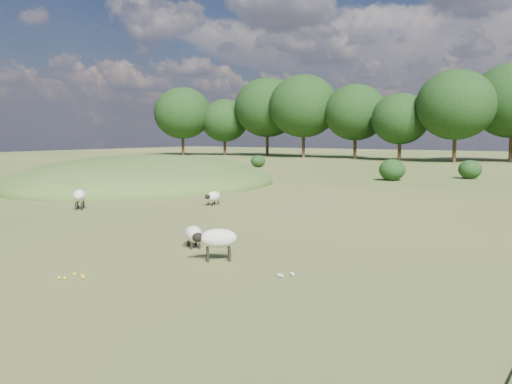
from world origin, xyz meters
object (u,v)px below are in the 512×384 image
sheep_4 (213,197)px  sheep_1 (80,196)px  sheep_3 (217,239)px  sheep_2 (194,234)px

sheep_4 → sheep_1: bearing=-48.0°
sheep_4 → sheep_3: bearing=32.6°
sheep_2 → sheep_4: 10.10m
sheep_1 → sheep_4: size_ratio=1.02×
sheep_3 → sheep_4: sheep_3 is taller
sheep_2 → sheep_3: bearing=-171.8°
sheep_1 → sheep_3: size_ratio=1.02×
sheep_1 → sheep_2: sheep_1 is taller
sheep_2 → sheep_3: (1.68, -1.06, 0.20)m
sheep_1 → sheep_4: (4.13, 4.46, -0.21)m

